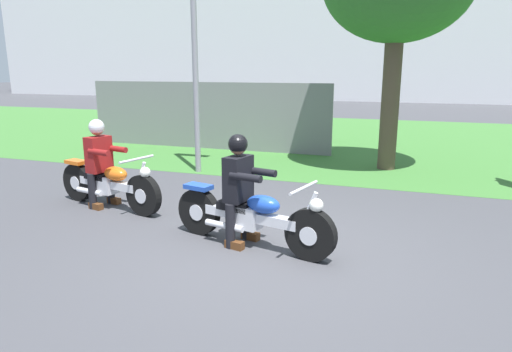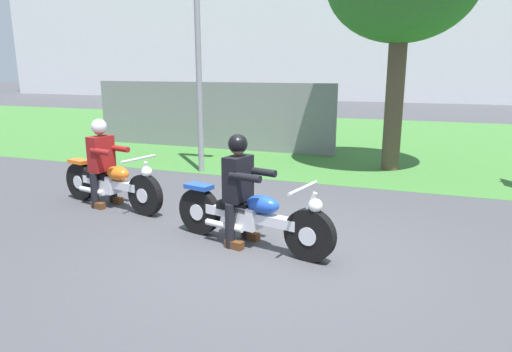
% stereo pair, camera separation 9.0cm
% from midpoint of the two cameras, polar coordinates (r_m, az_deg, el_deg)
% --- Properties ---
extents(ground, '(120.00, 120.00, 0.00)m').
position_cam_midpoint_polar(ground, '(5.55, 0.63, -9.54)').
color(ground, '#424247').
extents(grass_verge, '(60.00, 12.00, 0.01)m').
position_cam_midpoint_polar(grass_verge, '(14.58, 12.67, 4.53)').
color(grass_verge, '#3D7533').
rests_on(grass_verge, ground).
extents(stadium_facade, '(54.58, 8.00, 13.97)m').
position_cam_midpoint_polar(stadium_facade, '(36.08, 9.46, 20.86)').
color(stadium_facade, silver).
rests_on(stadium_facade, ground).
extents(motorcycle_lead, '(2.21, 0.80, 0.87)m').
position_cam_midpoint_polar(motorcycle_lead, '(5.60, -1.09, -5.11)').
color(motorcycle_lead, black).
rests_on(motorcycle_lead, ground).
extents(rider_lead, '(0.62, 0.54, 1.39)m').
position_cam_midpoint_polar(rider_lead, '(5.58, -2.55, -0.65)').
color(rider_lead, black).
rests_on(rider_lead, ground).
extents(motorcycle_follow, '(2.12, 0.78, 0.87)m').
position_cam_midpoint_polar(motorcycle_follow, '(7.52, -18.29, -0.96)').
color(motorcycle_follow, black).
rests_on(motorcycle_follow, ground).
extents(rider_follow, '(0.62, 0.54, 1.39)m').
position_cam_midpoint_polar(rider_follow, '(7.56, -19.33, 2.35)').
color(rider_follow, black).
rests_on(rider_follow, ground).
extents(fence_segment, '(7.00, 0.06, 1.80)m').
position_cam_midpoint_polar(fence_segment, '(12.60, -6.66, 7.53)').
color(fence_segment, slate).
rests_on(fence_segment, ground).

